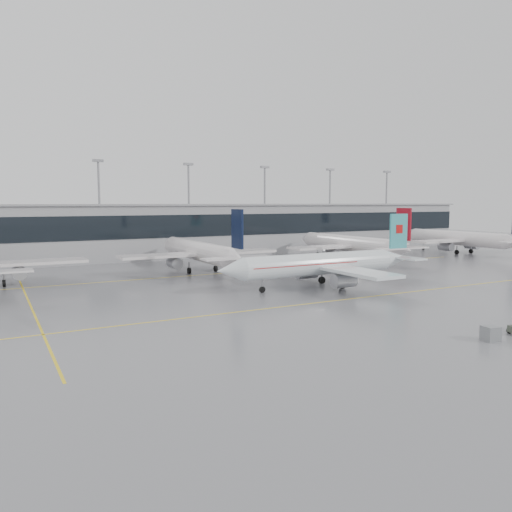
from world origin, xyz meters
TOP-DOWN VIEW (x-y plane):
  - ground at (0.00, 0.00)m, footprint 320.00×320.00m
  - taxi_line_main at (0.00, 0.00)m, footprint 120.00×0.25m
  - taxi_line_north at (0.00, 30.00)m, footprint 120.00×0.25m
  - taxi_line_cross at (-30.00, 15.00)m, footprint 0.25×60.00m
  - terminal at (0.00, 62.00)m, footprint 180.00×15.00m
  - terminal_glass at (0.00, 54.45)m, footprint 180.00×0.20m
  - terminal_roof at (0.00, 62.00)m, footprint 182.00×16.00m
  - light_masts at (0.00, 68.00)m, footprint 156.40×1.00m
  - air_canada_jet at (10.70, 9.52)m, footprint 35.08×27.61m
  - parked_jet_c at (-0.00, 33.69)m, footprint 29.64×36.96m
  - parked_jet_d at (35.00, 33.69)m, footprint 29.64×36.96m
  - parked_jet_e at (70.00, 33.69)m, footprint 29.64×36.96m
  - gse_unit at (6.21, -22.13)m, footprint 1.59×1.50m

SIDE VIEW (x-z plane):
  - ground at x=0.00m, z-range 0.00..0.00m
  - taxi_line_main at x=0.00m, z-range 0.00..0.01m
  - taxi_line_north at x=0.00m, z-range 0.00..0.01m
  - taxi_line_cross at x=-30.00m, z-range 0.00..0.01m
  - gse_unit at x=6.21m, z-range 0.00..1.40m
  - air_canada_jet at x=10.70m, z-range -2.01..8.90m
  - parked_jet_c at x=0.00m, z-range -2.15..9.57m
  - parked_jet_d at x=35.00m, z-range -2.15..9.57m
  - parked_jet_e at x=70.00m, z-range -2.15..9.57m
  - terminal at x=0.00m, z-range 0.00..12.00m
  - terminal_glass at x=0.00m, z-range 5.00..10.00m
  - terminal_roof at x=0.00m, z-range 12.00..12.40m
  - light_masts at x=0.00m, z-range 2.04..24.64m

